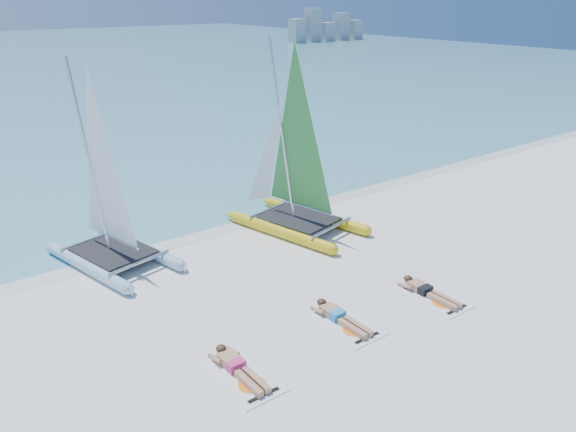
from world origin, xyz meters
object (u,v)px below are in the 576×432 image
object	(u,v)px
catamaran_blue	(106,204)
sunbather_a	(237,366)
sunbather_b	(339,316)
towel_c	(432,297)
sunbather_c	(426,291)
towel_a	(242,376)
catamaran_yellow	(288,169)
towel_b	(344,323)

from	to	relation	value
catamaran_blue	sunbather_a	xyz separation A→B (m)	(0.14, -6.42, -1.62)
sunbather_b	towel_c	world-z (taller)	sunbather_b
sunbather_a	sunbather_c	world-z (taller)	same
catamaran_blue	towel_a	distance (m)	6.84
catamaran_yellow	sunbather_c	distance (m)	6.06
towel_a	towel_b	size ratio (longest dim) A/B	1.00
towel_b	sunbather_a	bearing A→B (deg)	179.95
sunbather_b	sunbather_c	xyz separation A→B (m)	(2.58, -0.44, 0.00)
catamaran_yellow	sunbather_c	world-z (taller)	catamaran_yellow
catamaran_yellow	towel_a	size ratio (longest dim) A/B	3.33
catamaran_blue	towel_a	xyz separation A→B (m)	(0.14, -6.62, -1.73)
catamaran_yellow	towel_c	bearing A→B (deg)	-102.66
sunbather_b	sunbather_a	bearing A→B (deg)	-176.27
catamaran_blue	sunbather_c	bearing A→B (deg)	-62.13
catamaran_yellow	sunbather_a	world-z (taller)	catamaran_yellow
towel_a	sunbather_a	xyz separation A→B (m)	(-0.00, 0.19, 0.11)
catamaran_blue	sunbather_c	size ratio (longest dim) A/B	3.37
towel_b	towel_c	size ratio (longest dim) A/B	1.00
towel_b	catamaran_yellow	bearing A→B (deg)	65.29
sunbather_a	towel_b	distance (m)	2.91
sunbather_b	towel_c	xyz separation A→B (m)	(2.58, -0.63, -0.11)
catamaran_blue	catamaran_yellow	size ratio (longest dim) A/B	0.94
catamaran_blue	sunbather_b	world-z (taller)	catamaran_blue
sunbather_a	towel_c	distance (m)	5.51
catamaran_blue	sunbather_a	distance (m)	6.63
catamaran_blue	sunbather_c	world-z (taller)	catamaran_blue
sunbather_b	catamaran_blue	bearing A→B (deg)	116.09
sunbather_c	sunbather_b	bearing A→B (deg)	170.29
catamaran_blue	towel_c	xyz separation A→B (m)	(5.63, -6.87, -1.73)
catamaran_blue	catamaran_yellow	bearing A→B (deg)	-21.35
sunbather_b	sunbather_c	world-z (taller)	same
towel_a	sunbather_c	world-z (taller)	sunbather_c
towel_a	sunbather_c	distance (m)	5.49
catamaran_yellow	towel_b	size ratio (longest dim) A/B	3.33
towel_a	towel_b	xyz separation A→B (m)	(2.91, 0.19, 0.00)
towel_c	sunbather_b	bearing A→B (deg)	166.20
towel_a	sunbather_c	xyz separation A→B (m)	(5.49, -0.06, 0.11)
towel_b	sunbather_b	size ratio (longest dim) A/B	1.07
towel_a	towel_c	xyz separation A→B (m)	(5.49, -0.25, 0.00)
towel_b	sunbather_b	xyz separation A→B (m)	(0.00, 0.19, 0.11)
towel_a	towel_b	distance (m)	2.92
sunbather_b	towel_c	size ratio (longest dim) A/B	0.93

